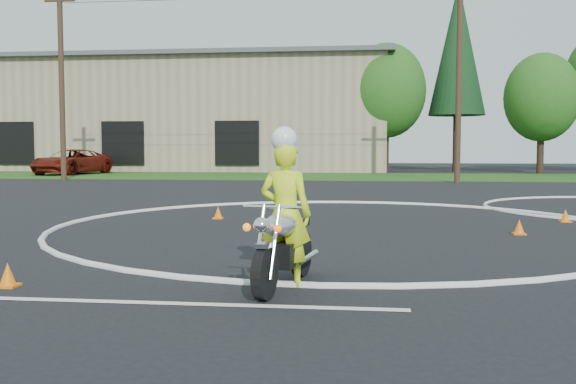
# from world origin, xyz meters

# --- Properties ---
(ground) EXTENTS (120.00, 120.00, 0.00)m
(ground) POSITION_xyz_m (0.00, 0.00, 0.00)
(ground) COLOR black
(ground) RESTS_ON ground
(grass_strip) EXTENTS (120.00, 10.00, 0.02)m
(grass_strip) POSITION_xyz_m (0.00, 27.00, 0.01)
(grass_strip) COLOR #1E4714
(grass_strip) RESTS_ON ground
(course_markings) EXTENTS (19.05, 19.05, 0.12)m
(course_markings) POSITION_xyz_m (2.17, 4.35, 0.01)
(course_markings) COLOR silver
(course_markings) RESTS_ON ground
(primary_motorcycle) EXTENTS (0.80, 2.00, 1.06)m
(primary_motorcycle) POSITION_xyz_m (-0.46, -3.05, 0.51)
(primary_motorcycle) COLOR black
(primary_motorcycle) RESTS_ON ground
(rider_primary_grp) EXTENTS (0.72, 0.55, 1.97)m
(rider_primary_grp) POSITION_xyz_m (-0.46, -2.92, 0.95)
(rider_primary_grp) COLOR #DDFE1A
(rider_primary_grp) RESTS_ON ground
(pickup_grp) EXTENTS (3.76, 6.11, 1.58)m
(pickup_grp) POSITION_xyz_m (-17.80, 27.81, 0.79)
(pickup_grp) COLOR #61120B
(pickup_grp) RESTS_ON ground
(traffic_cones) EXTENTS (17.39, 11.10, 0.30)m
(traffic_cones) POSITION_xyz_m (3.04, 3.01, 0.14)
(traffic_cones) COLOR orange
(traffic_cones) RESTS_ON ground
(warehouse) EXTENTS (41.00, 17.00, 8.30)m
(warehouse) POSITION_xyz_m (-18.00, 39.99, 4.16)
(warehouse) COLOR tan
(warehouse) RESTS_ON ground
(utility_poles) EXTENTS (41.60, 1.12, 10.00)m
(utility_poles) POSITION_xyz_m (5.00, 21.00, 5.20)
(utility_poles) COLOR #473321
(utility_poles) RESTS_ON ground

